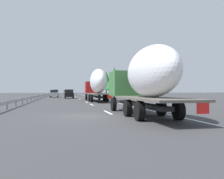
% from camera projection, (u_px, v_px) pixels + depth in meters
% --- Properties ---
extents(ground_plane, '(260.00, 260.00, 0.00)m').
position_uv_depth(ground_plane, '(69.00, 98.00, 55.09)').
color(ground_plane, '#38383A').
extents(lane_stripe_0, '(3.20, 0.20, 0.01)m').
position_uv_depth(lane_stripe_0, '(108.00, 112.00, 18.17)').
color(lane_stripe_0, white).
rests_on(lane_stripe_0, ground_plane).
extents(lane_stripe_1, '(3.20, 0.20, 0.01)m').
position_uv_depth(lane_stripe_1, '(92.00, 105.00, 28.31)').
color(lane_stripe_1, white).
rests_on(lane_stripe_1, ground_plane).
extents(lane_stripe_2, '(3.20, 0.20, 0.01)m').
position_uv_depth(lane_stripe_2, '(87.00, 102.00, 33.98)').
color(lane_stripe_2, white).
rests_on(lane_stripe_2, ground_plane).
extents(lane_stripe_3, '(3.20, 0.20, 0.01)m').
position_uv_depth(lane_stripe_3, '(80.00, 99.00, 47.67)').
color(lane_stripe_3, white).
rests_on(lane_stripe_3, ground_plane).
extents(lane_stripe_4, '(3.20, 0.20, 0.01)m').
position_uv_depth(lane_stripe_4, '(77.00, 98.00, 56.38)').
color(lane_stripe_4, white).
rests_on(lane_stripe_4, ground_plane).
extents(lane_stripe_5, '(3.20, 0.20, 0.01)m').
position_uv_depth(lane_stripe_5, '(75.00, 97.00, 66.24)').
color(lane_stripe_5, white).
rests_on(lane_stripe_5, ground_plane).
extents(lane_stripe_6, '(3.20, 0.20, 0.01)m').
position_uv_depth(lane_stripe_6, '(73.00, 96.00, 76.98)').
color(lane_stripe_6, white).
rests_on(lane_stripe_6, ground_plane).
extents(edge_line_right, '(110.00, 0.20, 0.01)m').
position_uv_depth(edge_line_right, '(91.00, 97.00, 61.07)').
color(edge_line_right, white).
rests_on(edge_line_right, ground_plane).
extents(truck_lead, '(14.24, 2.55, 4.71)m').
position_uv_depth(truck_lead, '(97.00, 84.00, 36.97)').
color(truck_lead, '#B21919').
rests_on(truck_lead, ground_plane).
extents(truck_trailing, '(12.12, 2.55, 4.17)m').
position_uv_depth(truck_trailing, '(145.00, 78.00, 15.58)').
color(truck_trailing, '#387038').
rests_on(truck_trailing, ground_plane).
extents(car_silver_hatch, '(4.52, 1.88, 1.77)m').
position_uv_depth(car_silver_hatch, '(54.00, 94.00, 59.16)').
color(car_silver_hatch, '#ADB2B7').
rests_on(car_silver_hatch, ground_plane).
extents(car_yellow_coupe, '(4.27, 1.88, 1.81)m').
position_uv_depth(car_yellow_coupe, '(66.00, 92.00, 107.03)').
color(car_yellow_coupe, gold).
rests_on(car_yellow_coupe, ground_plane).
extents(car_black_suv, '(4.38, 1.85, 1.83)m').
position_uv_depth(car_black_suv, '(69.00, 94.00, 51.24)').
color(car_black_suv, black).
rests_on(car_black_suv, ground_plane).
extents(car_white_van, '(4.57, 1.86, 1.95)m').
position_uv_depth(car_white_van, '(56.00, 92.00, 89.63)').
color(car_white_van, white).
rests_on(car_white_van, ground_plane).
extents(road_sign, '(0.10, 0.90, 2.94)m').
position_uv_depth(road_sign, '(97.00, 89.00, 59.42)').
color(road_sign, gray).
rests_on(road_sign, ground_plane).
extents(tree_0, '(3.03, 3.03, 5.54)m').
position_uv_depth(tree_0, '(115.00, 82.00, 57.81)').
color(tree_0, '#472D19').
rests_on(tree_0, ground_plane).
extents(tree_1, '(3.82, 3.82, 7.30)m').
position_uv_depth(tree_1, '(106.00, 80.00, 73.02)').
color(tree_1, '#472D19').
rests_on(tree_1, ground_plane).
extents(tree_2, '(3.57, 3.57, 6.59)m').
position_uv_depth(tree_2, '(136.00, 75.00, 42.51)').
color(tree_2, '#472D19').
rests_on(tree_2, ground_plane).
extents(tree_3, '(3.89, 3.89, 6.73)m').
position_uv_depth(tree_3, '(114.00, 78.00, 54.55)').
color(tree_3, '#472D19').
rests_on(tree_3, ground_plane).
extents(tree_4, '(3.55, 3.55, 6.62)m').
position_uv_depth(tree_4, '(149.00, 75.00, 41.73)').
color(tree_4, '#472D19').
rests_on(tree_4, ground_plane).
extents(tree_5, '(3.47, 3.47, 6.65)m').
position_uv_depth(tree_5, '(114.00, 79.00, 56.32)').
color(tree_5, '#472D19').
rests_on(tree_5, ground_plane).
extents(guardrail_median, '(94.00, 0.10, 0.76)m').
position_uv_depth(guardrail_median, '(42.00, 95.00, 56.86)').
color(guardrail_median, '#9EA0A5').
rests_on(guardrail_median, ground_plane).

